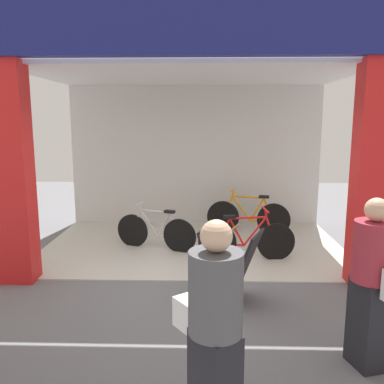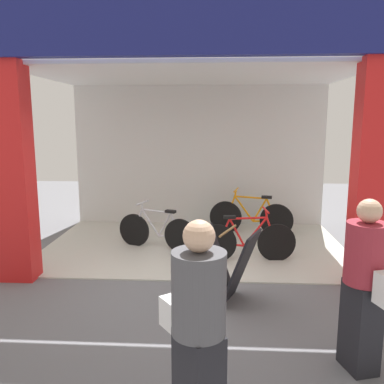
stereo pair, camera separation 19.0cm
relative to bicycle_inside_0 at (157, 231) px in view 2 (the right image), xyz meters
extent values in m
plane|color=slate|center=(0.66, -1.44, -0.33)|extent=(18.67, 18.67, 0.00)
cube|color=beige|center=(0.66, 0.22, -0.32)|extent=(5.34, 3.32, 0.02)
cube|color=silver|center=(0.66, 1.88, 1.19)|extent=(5.34, 0.12, 3.05)
cube|color=red|center=(-1.77, -1.44, 1.19)|extent=(0.48, 0.36, 3.05)
cube|color=red|center=(3.09, -1.44, 1.19)|extent=(0.48, 0.36, 3.05)
cube|color=navy|center=(0.66, -1.59, 3.15)|extent=(5.54, 0.20, 0.86)
cube|color=silver|center=(0.66, 0.22, 2.69)|extent=(5.34, 3.32, 0.06)
cylinder|color=black|center=(0.43, -0.16, -0.04)|extent=(0.58, 0.24, 0.60)
cylinder|color=black|center=(-0.44, 0.16, -0.04)|extent=(0.58, 0.24, 0.60)
cylinder|color=silver|center=(0.22, -0.08, -0.06)|extent=(0.39, 0.17, 0.08)
cylinder|color=silver|center=(0.15, -0.05, 0.14)|extent=(0.26, 0.12, 0.45)
cylinder|color=silver|center=(-0.12, 0.04, 0.14)|extent=(0.36, 0.16, 0.47)
cylinder|color=silver|center=(-0.01, 0.00, 0.36)|extent=(0.55, 0.23, 0.05)
cylinder|color=silver|center=(0.33, -0.12, 0.16)|extent=(0.20, 0.10, 0.40)
cylinder|color=silver|center=(-0.35, 0.13, 0.17)|extent=(0.18, 0.09, 0.41)
cylinder|color=silver|center=(-0.27, 0.10, 0.43)|extent=(0.06, 0.05, 0.12)
cylinder|color=silver|center=(-0.27, 0.10, 0.49)|extent=(0.17, 0.40, 0.03)
cube|color=black|center=(0.26, -0.09, 0.38)|extent=(0.20, 0.15, 0.05)
cylinder|color=black|center=(1.06, -0.58, -0.02)|extent=(0.62, 0.10, 0.62)
cylinder|color=black|center=(2.02, -0.49, -0.02)|extent=(0.62, 0.10, 0.62)
cylinder|color=red|center=(1.29, -0.56, -0.05)|extent=(0.42, 0.07, 0.08)
cylinder|color=red|center=(1.38, -0.55, 0.15)|extent=(0.27, 0.06, 0.47)
cylinder|color=red|center=(1.67, -0.52, 0.16)|extent=(0.38, 0.07, 0.49)
cylinder|color=red|center=(1.55, -0.54, 0.39)|extent=(0.60, 0.09, 0.05)
cylinder|color=red|center=(1.17, -0.57, 0.18)|extent=(0.21, 0.05, 0.42)
cylinder|color=red|center=(1.92, -0.50, 0.19)|extent=(0.19, 0.05, 0.43)
cylinder|color=red|center=(1.84, -0.51, 0.46)|extent=(0.06, 0.04, 0.13)
cylinder|color=red|center=(1.83, -0.51, 0.52)|extent=(0.07, 0.43, 0.03)
cube|color=black|center=(1.26, -0.56, 0.41)|extent=(0.20, 0.11, 0.05)
cylinder|color=black|center=(2.23, 0.93, -0.01)|extent=(0.65, 0.18, 0.65)
cylinder|color=black|center=(1.24, 1.14, -0.01)|extent=(0.65, 0.18, 0.65)
cylinder|color=orange|center=(1.99, 0.98, -0.03)|extent=(0.44, 0.13, 0.08)
cylinder|color=orange|center=(1.90, 1.00, 0.18)|extent=(0.29, 0.09, 0.49)
cylinder|color=orange|center=(1.60, 1.06, 0.19)|extent=(0.40, 0.12, 0.51)
cylinder|color=orange|center=(1.72, 1.04, 0.43)|extent=(0.62, 0.16, 0.05)
cylinder|color=orange|center=(2.12, 0.95, 0.21)|extent=(0.22, 0.08, 0.44)
cylinder|color=orange|center=(1.34, 1.12, 0.21)|extent=(0.20, 0.08, 0.45)
cylinder|color=orange|center=(1.42, 1.10, 0.50)|extent=(0.06, 0.05, 0.14)
cylinder|color=orange|center=(1.43, 1.10, 0.56)|extent=(0.13, 0.45, 0.03)
cube|color=black|center=(2.03, 0.97, 0.45)|extent=(0.21, 0.14, 0.05)
cube|color=black|center=(1.03, -1.93, 0.12)|extent=(0.55, 0.65, 0.93)
cube|color=black|center=(1.34, -2.06, 0.12)|extent=(0.55, 0.65, 0.93)
cylinder|color=olive|center=(1.18, -2.00, 0.58)|extent=(0.23, 0.53, 0.03)
cylinder|color=#4C4C51|center=(0.92, -4.31, 0.79)|extent=(0.52, 0.52, 0.57)
sphere|color=#D8AD8C|center=(0.92, -4.31, 1.18)|extent=(0.22, 0.22, 0.22)
cube|color=white|center=(0.73, -4.05, 0.50)|extent=(0.25, 0.27, 0.23)
cube|color=black|center=(2.35, -3.36, 0.08)|extent=(0.32, 0.38, 0.84)
cylinder|color=maroon|center=(2.35, -3.36, 0.78)|extent=(0.44, 0.44, 0.55)
sphere|color=#D8AD8C|center=(2.35, -3.36, 1.16)|extent=(0.21, 0.21, 0.21)
camera|label=1|loc=(0.83, -6.84, 1.92)|focal=37.73mm
camera|label=2|loc=(1.02, -6.83, 1.92)|focal=37.73mm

